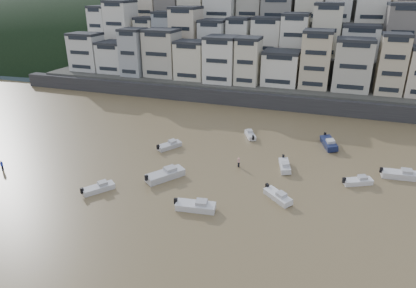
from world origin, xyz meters
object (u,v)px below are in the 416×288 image
at_px(boat_b, 278,195).
at_px(person_blue, 2,166).
at_px(boat_j, 98,187).
at_px(boat_a, 196,205).
at_px(boat_g, 401,173).
at_px(person_pink, 239,162).
at_px(boat_i, 329,142).
at_px(boat_h, 250,134).
at_px(boat_c, 165,173).
at_px(boat_d, 358,180).
at_px(boat_e, 285,165).
at_px(boat_f, 169,145).

xyz_separation_m(boat_b, person_blue, (-42.61, -5.41, 0.18)).
bearing_deg(person_blue, boat_j, -1.90).
relative_size(boat_a, boat_g, 0.96).
distance_m(boat_a, person_pink, 14.25).
bearing_deg(boat_i, boat_h, -106.27).
xyz_separation_m(boat_c, person_pink, (9.49, 7.55, -0.04)).
xyz_separation_m(boat_b, boat_j, (-24.46, -6.01, -0.02)).
distance_m(boat_b, boat_c, 17.09).
height_order(boat_c, boat_j, boat_c).
relative_size(boat_d, person_blue, 2.69).
distance_m(boat_c, boat_e, 19.04).
relative_size(boat_f, person_pink, 2.90).
relative_size(person_blue, person_pink, 1.00).
relative_size(boat_b, person_blue, 2.89).
bearing_deg(boat_d, boat_c, 168.39).
bearing_deg(boat_g, boat_h, 154.87).
distance_m(boat_d, person_pink, 18.06).
distance_m(boat_i, boat_j, 40.85).
bearing_deg(boat_j, boat_a, -54.17).
bearing_deg(boat_i, boat_b, -31.89).
distance_m(boat_c, boat_h, 22.44).
bearing_deg(boat_b, person_pink, 174.99).
relative_size(boat_a, boat_e, 1.10).
xyz_separation_m(boat_h, person_pink, (1.13, -13.27, 0.23)).
relative_size(boat_b, boat_f, 1.00).
height_order(boat_a, boat_e, boat_a).
relative_size(boat_g, person_pink, 3.39).
relative_size(boat_a, boat_i, 0.89).
xyz_separation_m(boat_a, boat_h, (0.95, 27.37, -0.14)).
bearing_deg(person_blue, boat_d, 14.30).
bearing_deg(boat_h, boat_j, 123.69).
distance_m(boat_g, person_pink, 24.58).
distance_m(boat_i, person_pink, 18.94).
xyz_separation_m(boat_e, person_pink, (-7.14, -1.73, 0.16)).
bearing_deg(boat_e, boat_c, -74.99).
bearing_deg(boat_d, boat_a, -171.94).
distance_m(boat_i, person_blue, 55.37).
distance_m(boat_g, person_blue, 61.82).
xyz_separation_m(boat_c, boat_i, (22.91, 20.91, -0.03)).
bearing_deg(person_pink, boat_i, 44.88).
bearing_deg(boat_a, boat_j, 172.33).
xyz_separation_m(boat_f, person_pink, (13.70, -3.23, 0.18)).
xyz_separation_m(boat_d, boat_i, (-4.63, 13.27, 0.23)).
bearing_deg(boat_i, boat_a, -46.10).
bearing_deg(boat_e, boat_d, 67.32).
bearing_deg(boat_h, boat_c, 131.77).
distance_m(boat_a, boat_g, 32.07).
distance_m(boat_f, boat_g, 37.93).
xyz_separation_m(boat_j, person_blue, (-18.15, 0.60, 0.20)).
height_order(boat_c, boat_h, boat_c).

